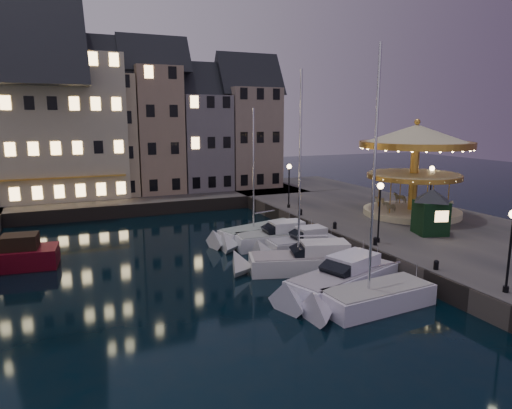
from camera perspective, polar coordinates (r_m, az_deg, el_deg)
name	(u,v)px	position (r m, az deg, el deg)	size (l,w,h in m)	color
ground	(292,279)	(28.65, 4.52, -9.24)	(160.00, 160.00, 0.00)	black
quay_east	(405,227)	(40.97, 18.13, -2.64)	(16.00, 56.00, 1.30)	#474442
quay_north	(110,202)	(52.79, -17.81, 0.31)	(44.00, 12.00, 1.30)	#474442
quaywall_e	(324,236)	(36.29, 8.55, -3.92)	(0.15, 44.00, 1.30)	#47423A
quaywall_n	(137,211)	(47.16, -14.67, -0.73)	(48.00, 0.15, 1.30)	#47423A
streetlamp_a	(511,239)	(25.38, 29.28, -3.79)	(0.44, 0.44, 4.17)	black
streetlamp_b	(380,204)	(32.25, 15.20, 0.09)	(0.44, 0.44, 4.17)	black
streetlamp_c	(289,179)	(43.49, 4.15, 3.14)	(0.44, 0.44, 4.17)	black
streetlamp_d	(431,182)	(44.84, 21.05, 2.68)	(0.44, 0.44, 4.17)	black
bollard_a	(436,264)	(28.09, 21.60, -6.96)	(0.30, 0.30, 0.57)	black
bollard_b	(375,241)	(32.03, 14.69, -4.39)	(0.30, 0.30, 0.57)	black
bollard_c	(335,225)	(35.97, 9.83, -2.53)	(0.30, 0.30, 0.57)	black
bollard_d	(301,212)	(40.57, 5.61, -0.90)	(0.30, 0.30, 0.57)	black
townhouse_nb	(44,132)	(53.82, -24.97, 8.20)	(6.16, 8.00, 13.80)	gray
townhouse_nc	(104,127)	(53.99, -18.52, 9.18)	(6.82, 8.00, 14.80)	tan
townhouse_nd	(155,122)	(54.77, -12.47, 10.02)	(5.50, 8.00, 15.80)	gray
townhouse_ne	(201,135)	(56.09, -6.87, 8.68)	(6.16, 8.00, 12.80)	slate
townhouse_nf	(248,130)	(58.07, -1.07, 9.32)	(6.82, 8.00, 13.80)	gray
hotel_corner	(43,118)	(53.80, -25.05, 9.80)	(17.60, 9.00, 16.80)	beige
motorboat_a	(369,300)	(24.79, 13.90, -11.48)	(7.26, 2.85, 12.05)	silver
motorboat_b	(339,281)	(26.77, 10.34, -9.39)	(8.54, 4.98, 2.15)	silver
motorboat_c	(304,261)	(29.81, 6.03, -7.08)	(8.85, 4.59, 11.81)	silver
motorboat_d	(298,246)	(33.39, 5.27, -5.18)	(6.26, 2.08, 2.15)	silver
motorboat_e	(272,239)	(35.09, 2.03, -4.33)	(7.62, 2.54, 2.15)	silver
motorboat_f	(255,234)	(37.00, -0.15, -3.71)	(8.17, 4.04, 10.87)	silver
carousel	(415,152)	(42.03, 19.31, 6.16)	(9.60, 9.60, 8.40)	#C5BF8F
ticket_kiosk	(432,204)	(35.86, 21.09, 0.10)	(3.28, 3.28, 3.85)	black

